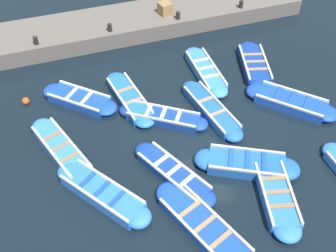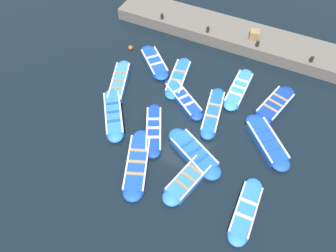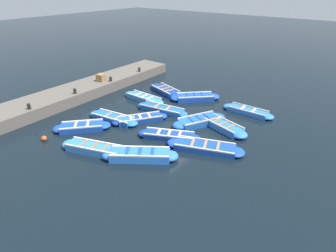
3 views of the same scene
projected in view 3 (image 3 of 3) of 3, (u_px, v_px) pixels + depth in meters
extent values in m
plane|color=black|center=(167.00, 123.00, 15.89)|extent=(120.00, 120.00, 0.00)
cube|color=#1947B7|center=(195.00, 97.00, 18.93)|extent=(2.60, 2.55, 0.35)
ellipsoid|color=#1947B7|center=(213.00, 97.00, 19.06)|extent=(1.33, 1.33, 0.35)
ellipsoid|color=#1947B7|center=(177.00, 98.00, 18.81)|extent=(1.33, 1.33, 0.35)
cube|color=silver|center=(194.00, 92.00, 19.24)|extent=(1.92, 1.84, 0.07)
cube|color=silver|center=(197.00, 97.00, 18.43)|extent=(1.92, 1.84, 0.07)
cube|color=#1947B7|center=(203.00, 95.00, 18.89)|extent=(0.71, 0.73, 0.04)
cube|color=#1947B7|center=(195.00, 95.00, 18.84)|extent=(0.71, 0.73, 0.04)
cube|color=#1947B7|center=(188.00, 95.00, 18.79)|extent=(0.71, 0.73, 0.04)
cube|color=navy|center=(169.00, 136.00, 14.24)|extent=(2.79, 1.89, 0.29)
ellipsoid|color=navy|center=(194.00, 139.00, 14.00)|extent=(0.96, 0.95, 0.29)
ellipsoid|color=navy|center=(145.00, 133.00, 14.47)|extent=(0.96, 0.95, 0.29)
cube|color=silver|center=(170.00, 130.00, 14.44)|extent=(2.44, 1.25, 0.07)
cube|color=silver|center=(168.00, 136.00, 13.86)|extent=(2.44, 1.25, 0.07)
cube|color=beige|center=(180.00, 134.00, 14.06)|extent=(0.42, 0.66, 0.04)
cube|color=beige|center=(169.00, 133.00, 14.16)|extent=(0.42, 0.66, 0.04)
cube|color=beige|center=(159.00, 132.00, 14.26)|extent=(0.42, 0.66, 0.04)
cube|color=navy|center=(140.00, 119.00, 15.97)|extent=(2.16, 2.67, 0.29)
ellipsoid|color=navy|center=(161.00, 116.00, 16.34)|extent=(1.00, 1.00, 0.29)
ellipsoid|color=navy|center=(118.00, 122.00, 15.61)|extent=(1.00, 1.00, 0.29)
cube|color=#B2AD9E|center=(139.00, 114.00, 16.17)|extent=(1.56, 2.23, 0.07)
cube|color=#B2AD9E|center=(141.00, 119.00, 15.60)|extent=(1.56, 2.23, 0.07)
cube|color=beige|center=(149.00, 115.00, 16.05)|extent=(0.64, 0.50, 0.04)
cube|color=beige|center=(140.00, 117.00, 15.89)|extent=(0.64, 0.50, 0.04)
cube|color=beige|center=(131.00, 118.00, 15.74)|extent=(0.64, 0.50, 0.04)
cube|color=#1947B7|center=(205.00, 147.00, 13.24)|extent=(3.17, 2.02, 0.30)
ellipsoid|color=#1947B7|center=(235.00, 152.00, 12.88)|extent=(1.20, 1.18, 0.30)
ellipsoid|color=#1947B7|center=(176.00, 143.00, 13.61)|extent=(1.20, 1.18, 0.30)
cube|color=beige|center=(206.00, 140.00, 13.53)|extent=(2.79, 1.16, 0.07)
cube|color=beige|center=(204.00, 149.00, 12.78)|extent=(2.79, 1.16, 0.07)
cube|color=#9E7A51|center=(218.00, 146.00, 13.01)|extent=(0.45, 0.85, 0.04)
cube|color=#9E7A51|center=(205.00, 145.00, 13.16)|extent=(0.45, 0.85, 0.04)
cube|color=#9E7A51|center=(193.00, 143.00, 13.32)|extent=(0.45, 0.85, 0.04)
cube|color=#1E59AD|center=(199.00, 121.00, 15.66)|extent=(2.07, 2.71, 0.38)
ellipsoid|color=#1E59AD|center=(217.00, 117.00, 16.12)|extent=(1.27, 1.28, 0.38)
ellipsoid|color=#1E59AD|center=(181.00, 125.00, 15.19)|extent=(1.27, 1.28, 0.38)
cube|color=#B2AD9E|center=(196.00, 115.00, 15.92)|extent=(1.21, 2.24, 0.07)
cube|color=#B2AD9E|center=(204.00, 121.00, 15.18)|extent=(1.21, 2.24, 0.07)
cube|color=#1947B7|center=(207.00, 116.00, 15.75)|extent=(0.86, 0.54, 0.04)
cube|color=#1947B7|center=(200.00, 118.00, 15.56)|extent=(0.86, 0.54, 0.04)
cube|color=#1947B7|center=(192.00, 120.00, 15.36)|extent=(0.86, 0.54, 0.04)
cube|color=blue|center=(113.00, 118.00, 16.07)|extent=(2.81, 1.27, 0.31)
ellipsoid|color=blue|center=(131.00, 123.00, 15.51)|extent=(0.91, 0.89, 0.31)
ellipsoid|color=blue|center=(96.00, 114.00, 16.63)|extent=(0.91, 0.89, 0.31)
cube|color=silver|center=(117.00, 113.00, 16.27)|extent=(2.63, 0.51, 0.07)
cube|color=silver|center=(109.00, 118.00, 15.69)|extent=(2.63, 0.51, 0.07)
cube|color=#9E7A51|center=(118.00, 117.00, 15.83)|extent=(0.26, 0.75, 0.04)
cube|color=#9E7A51|center=(108.00, 114.00, 16.14)|extent=(0.26, 0.75, 0.04)
cube|color=blue|center=(140.00, 155.00, 12.54)|extent=(2.82, 2.36, 0.40)
ellipsoid|color=blue|center=(170.00, 156.00, 12.49)|extent=(1.13, 1.12, 0.40)
ellipsoid|color=blue|center=(111.00, 155.00, 12.59)|extent=(1.13, 1.12, 0.40)
cube|color=silver|center=(141.00, 147.00, 12.77)|extent=(2.32, 1.69, 0.07)
cube|color=silver|center=(139.00, 156.00, 12.08)|extent=(2.32, 1.69, 0.07)
cube|color=#1947B7|center=(152.00, 152.00, 12.41)|extent=(0.56, 0.70, 0.04)
cube|color=#1947B7|center=(140.00, 152.00, 12.43)|extent=(0.56, 0.70, 0.04)
cube|color=#1947B7|center=(127.00, 151.00, 12.45)|extent=(0.56, 0.70, 0.04)
cube|color=blue|center=(248.00, 111.00, 16.95)|extent=(2.55, 0.94, 0.29)
ellipsoid|color=blue|center=(267.00, 116.00, 16.30)|extent=(0.84, 0.82, 0.29)
ellipsoid|color=blue|center=(230.00, 107.00, 17.60)|extent=(0.84, 0.82, 0.29)
cube|color=#B2AD9E|center=(250.00, 107.00, 17.14)|extent=(2.47, 0.15, 0.07)
cube|color=#B2AD9E|center=(246.00, 111.00, 16.59)|extent=(2.47, 0.15, 0.07)
cube|color=beige|center=(253.00, 110.00, 16.69)|extent=(0.16, 0.77, 0.04)
cube|color=beige|center=(243.00, 108.00, 17.06)|extent=(0.16, 0.77, 0.04)
cube|color=#3884E0|center=(144.00, 98.00, 18.80)|extent=(2.68, 0.86, 0.33)
ellipsoid|color=#3884E0|center=(158.00, 103.00, 18.07)|extent=(0.81, 0.78, 0.33)
ellipsoid|color=#3884E0|center=(131.00, 94.00, 19.52)|extent=(0.81, 0.78, 0.33)
cube|color=beige|center=(147.00, 94.00, 18.96)|extent=(2.62, 0.09, 0.07)
cube|color=beige|center=(140.00, 97.00, 18.43)|extent=(2.62, 0.09, 0.07)
cube|color=beige|center=(150.00, 98.00, 18.40)|extent=(0.14, 0.75, 0.04)
cube|color=beige|center=(144.00, 96.00, 18.71)|extent=(0.14, 0.75, 0.04)
cube|color=beige|center=(138.00, 94.00, 19.01)|extent=(0.14, 0.75, 0.04)
cube|color=blue|center=(223.00, 126.00, 15.14)|extent=(2.53, 1.50, 0.34)
ellipsoid|color=blue|center=(239.00, 134.00, 14.32)|extent=(1.07, 1.05, 0.34)
ellipsoid|color=blue|center=(208.00, 119.00, 15.97)|extent=(1.07, 1.05, 0.34)
cube|color=#B2AD9E|center=(228.00, 121.00, 15.27)|extent=(2.27, 0.66, 0.07)
cube|color=#B2AD9E|center=(218.00, 125.00, 14.82)|extent=(2.27, 0.66, 0.07)
cube|color=olive|center=(230.00, 127.00, 14.70)|extent=(0.34, 0.83, 0.04)
cube|color=olive|center=(223.00, 123.00, 15.05)|extent=(0.34, 0.83, 0.04)
cube|color=olive|center=(217.00, 120.00, 15.40)|extent=(0.34, 0.83, 0.04)
cube|color=#1947B7|center=(82.00, 127.00, 15.08)|extent=(2.29, 2.37, 0.32)
ellipsoid|color=#1947B7|center=(103.00, 125.00, 15.25)|extent=(1.22, 1.22, 0.32)
ellipsoid|color=#1947B7|center=(61.00, 129.00, 14.90)|extent=(1.22, 1.22, 0.32)
cube|color=silver|center=(82.00, 121.00, 15.34)|extent=(1.64, 1.76, 0.07)
cube|color=silver|center=(81.00, 128.00, 14.62)|extent=(1.64, 1.76, 0.07)
cube|color=beige|center=(88.00, 124.00, 15.04)|extent=(0.69, 0.65, 0.04)
cube|color=beige|center=(76.00, 125.00, 14.94)|extent=(0.69, 0.65, 0.04)
cube|color=#3884E0|center=(95.00, 149.00, 13.06)|extent=(3.01, 1.76, 0.36)
ellipsoid|color=#3884E0|center=(121.00, 154.00, 12.67)|extent=(0.98, 0.96, 0.36)
ellipsoid|color=#3884E0|center=(70.00, 144.00, 13.44)|extent=(0.98, 0.96, 0.36)
cube|color=silver|center=(98.00, 142.00, 13.26)|extent=(2.71, 1.06, 0.07)
cube|color=silver|center=(90.00, 149.00, 12.65)|extent=(2.71, 1.06, 0.07)
cube|color=olive|center=(105.00, 148.00, 12.80)|extent=(0.38, 0.72, 0.04)
cube|color=olive|center=(94.00, 146.00, 12.96)|extent=(0.38, 0.72, 0.04)
cube|color=olive|center=(83.00, 144.00, 13.13)|extent=(0.38, 0.72, 0.04)
cube|color=navy|center=(165.00, 91.00, 20.14)|extent=(2.61, 1.62, 0.34)
ellipsoid|color=navy|center=(175.00, 95.00, 19.28)|extent=(1.17, 1.15, 0.34)
ellipsoid|color=navy|center=(156.00, 86.00, 20.99)|extent=(1.17, 1.15, 0.34)
cube|color=beige|center=(170.00, 87.00, 20.28)|extent=(2.32, 0.72, 0.07)
cube|color=beige|center=(160.00, 89.00, 19.80)|extent=(2.32, 0.72, 0.07)
cube|color=#9E7A51|center=(169.00, 90.00, 19.69)|extent=(0.37, 0.89, 0.04)
cube|color=#9E7A51|center=(165.00, 88.00, 20.05)|extent=(0.37, 0.89, 0.04)
cube|color=#9E7A51|center=(161.00, 86.00, 20.41)|extent=(0.37, 0.89, 0.04)
cube|color=#1E59AD|center=(162.00, 110.00, 17.11)|extent=(3.01, 1.27, 0.34)
ellipsoid|color=#1E59AD|center=(182.00, 114.00, 16.52)|extent=(0.85, 0.83, 0.34)
ellipsoid|color=#1E59AD|center=(143.00, 105.00, 17.71)|extent=(0.85, 0.83, 0.34)
cube|color=#B2AD9E|center=(164.00, 105.00, 17.29)|extent=(2.83, 0.57, 0.07)
cube|color=#B2AD9E|center=(159.00, 109.00, 16.74)|extent=(2.83, 0.57, 0.07)
cube|color=#9E7A51|center=(168.00, 108.00, 16.86)|extent=(0.26, 0.70, 0.04)
cube|color=#9E7A51|center=(156.00, 106.00, 17.19)|extent=(0.26, 0.70, 0.04)
cube|color=#605951|center=(87.00, 89.00, 19.86)|extent=(2.63, 16.07, 0.76)
cylinder|color=black|center=(139.00, 69.00, 22.43)|extent=(0.20, 0.20, 0.35)
cylinder|color=black|center=(111.00, 79.00, 20.19)|extent=(0.20, 0.20, 0.35)
cylinder|color=black|center=(75.00, 91.00, 17.96)|extent=(0.20, 0.20, 0.35)
cylinder|color=black|center=(29.00, 106.00, 15.73)|extent=(0.20, 0.20, 0.35)
cube|color=olive|center=(101.00, 78.00, 20.19)|extent=(0.66, 0.66, 0.55)
sphere|color=#E05119|center=(44.00, 138.00, 14.01)|extent=(0.29, 0.29, 0.29)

